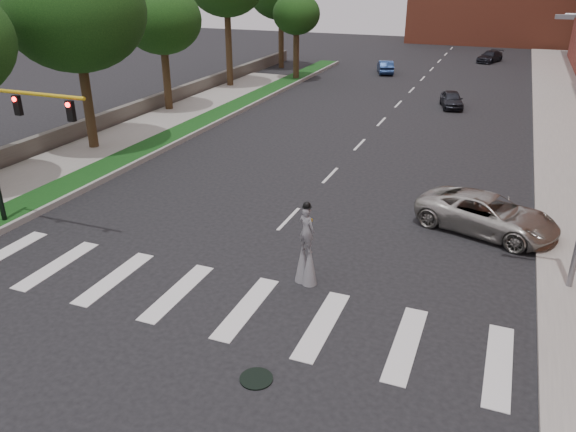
{
  "coord_description": "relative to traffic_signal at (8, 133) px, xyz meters",
  "views": [
    {
      "loc": [
        8.15,
        -12.75,
        10.07
      ],
      "look_at": [
        1.26,
        4.73,
        1.7
      ],
      "focal_mm": 35.0,
      "sensor_mm": 36.0,
      "label": 1
    }
  ],
  "objects": [
    {
      "name": "ground_plane",
      "position": [
        9.78,
        -3.0,
        -4.15
      ],
      "size": [
        160.0,
        160.0,
        0.0
      ],
      "primitive_type": "plane",
      "color": "black",
      "rests_on": "ground"
    },
    {
      "name": "grass_median",
      "position": [
        -1.72,
        17.0,
        -4.03
      ],
      "size": [
        2.0,
        60.0,
        0.25
      ],
      "primitive_type": "cube",
      "color": "#113B13",
      "rests_on": "ground"
    },
    {
      "name": "median_curb",
      "position": [
        -0.67,
        17.0,
        -4.01
      ],
      "size": [
        0.2,
        60.0,
        0.28
      ],
      "primitive_type": "cube",
      "color": "gray",
      "rests_on": "ground"
    },
    {
      "name": "sidewalk_left",
      "position": [
        -4.72,
        7.0,
        -4.06
      ],
      "size": [
        4.0,
        60.0,
        0.18
      ],
      "primitive_type": "cube",
      "color": "gray",
      "rests_on": "ground"
    },
    {
      "name": "stone_wall",
      "position": [
        -7.22,
        19.0,
        -3.6
      ],
      "size": [
        0.5,
        56.0,
        1.1
      ],
      "primitive_type": "cube",
      "color": "#534F47",
      "rests_on": "ground"
    },
    {
      "name": "manhole",
      "position": [
        12.78,
        -5.0,
        -4.13
      ],
      "size": [
        0.9,
        0.9,
        0.04
      ],
      "primitive_type": "cylinder",
      "color": "black",
      "rests_on": "ground"
    },
    {
      "name": "traffic_signal",
      "position": [
        0.0,
        0.0,
        0.0
      ],
      "size": [
        5.3,
        0.23,
        6.2
      ],
      "color": "black",
      "rests_on": "ground"
    },
    {
      "name": "stilt_performer",
      "position": [
        12.3,
        0.23,
        -2.96
      ],
      "size": [
        0.82,
        0.63,
        3.04
      ],
      "rotation": [
        0.0,
        0.0,
        2.8
      ],
      "color": "#342415",
      "rests_on": "ground"
    },
    {
      "name": "suv_crossing",
      "position": [
        17.82,
        6.82,
        -3.36
      ],
      "size": [
        6.18,
        4.22,
        1.57
      ],
      "primitive_type": "imported",
      "rotation": [
        0.0,
        0.0,
        1.26
      ],
      "color": "#B1AFA7",
      "rests_on": "ground"
    },
    {
      "name": "car_near",
      "position": [
        13.83,
        29.31,
        -3.52
      ],
      "size": [
        2.36,
        3.98,
        1.27
      ],
      "primitive_type": "imported",
      "rotation": [
        0.0,
        0.0,
        0.25
      ],
      "color": "black",
      "rests_on": "ground"
    },
    {
      "name": "car_mid",
      "position": [
        5.68,
        42.56,
        -3.49
      ],
      "size": [
        2.55,
        4.26,
        1.32
      ],
      "primitive_type": "imported",
      "rotation": [
        0.0,
        0.0,
        3.45
      ],
      "color": "navy",
      "rests_on": "ground"
    },
    {
      "name": "car_far",
      "position": [
        15.23,
        54.26,
        -3.53
      ],
      "size": [
        3.07,
        4.63,
        1.25
      ],
      "primitive_type": "imported",
      "rotation": [
        0.0,
        0.0,
        -0.34
      ],
      "color": "black",
      "rests_on": "ground"
    },
    {
      "name": "tree_2",
      "position": [
        -4.85,
        10.22,
        3.7
      ],
      "size": [
        7.79,
        7.79,
        11.19
      ],
      "color": "#342415",
      "rests_on": "ground"
    },
    {
      "name": "tree_3",
      "position": [
        -6.03,
        20.34,
        2.4
      ],
      "size": [
        5.7,
        5.7,
        9.02
      ],
      "color": "#342415",
      "rests_on": "ground"
    },
    {
      "name": "tree_6",
      "position": [
        -1.46,
        35.54,
        1.86
      ],
      "size": [
        4.39,
        4.39,
        7.95
      ],
      "color": "#342415",
      "rests_on": "ground"
    }
  ]
}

